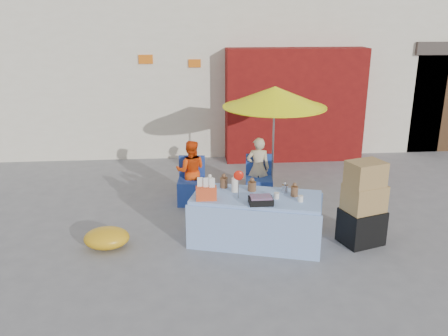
{
  "coord_description": "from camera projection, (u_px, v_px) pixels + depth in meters",
  "views": [
    {
      "loc": [
        -0.37,
        -6.53,
        3.36
      ],
      "look_at": [
        0.24,
        0.6,
        1.0
      ],
      "focal_mm": 38.0,
      "sensor_mm": 36.0,
      "label": 1
    }
  ],
  "objects": [
    {
      "name": "vendor_orange",
      "position": [
        191.0,
        171.0,
        8.73
      ],
      "size": [
        0.6,
        0.49,
        1.15
      ],
      "primitive_type": "imported",
      "rotation": [
        0.0,
        0.0,
        3.04
      ],
      "color": "#EE450C",
      "rests_on": "ground"
    },
    {
      "name": "backdrop",
      "position": [
        213.0,
        22.0,
        13.44
      ],
      "size": [
        14.0,
        8.0,
        7.8
      ],
      "color": "silver",
      "rests_on": "ground"
    },
    {
      "name": "chair_right",
      "position": [
        259.0,
        188.0,
        8.8
      ],
      "size": [
        0.53,
        0.52,
        0.85
      ],
      "rotation": [
        0.0,
        0.0,
        -0.1
      ],
      "color": "#213D98",
      "rests_on": "ground"
    },
    {
      "name": "tarp_bundle",
      "position": [
        107.0,
        238.0,
        7.07
      ],
      "size": [
        0.71,
        0.58,
        0.31
      ],
      "primitive_type": "ellipsoid",
      "rotation": [
        0.0,
        0.0,
        -0.06
      ],
      "color": "gold",
      "rests_on": "ground"
    },
    {
      "name": "market_table",
      "position": [
        256.0,
        218.0,
        7.18
      ],
      "size": [
        2.13,
        1.42,
        1.18
      ],
      "rotation": [
        0.0,
        0.0,
        -0.28
      ],
      "color": "#9BC6F8",
      "rests_on": "ground"
    },
    {
      "name": "umbrella",
      "position": [
        275.0,
        97.0,
        8.58
      ],
      "size": [
        1.9,
        1.9,
        2.09
      ],
      "color": "gray",
      "rests_on": "ground"
    },
    {
      "name": "box_stack",
      "position": [
        363.0,
        206.0,
        7.07
      ],
      "size": [
        0.71,
        0.64,
        1.3
      ],
      "rotation": [
        0.0,
        0.0,
        0.32
      ],
      "color": "black",
      "rests_on": "ground"
    },
    {
      "name": "chair_left",
      "position": [
        191.0,
        190.0,
        8.7
      ],
      "size": [
        0.53,
        0.52,
        0.85
      ],
      "rotation": [
        0.0,
        0.0,
        -0.1
      ],
      "color": "#213D98",
      "rests_on": "ground"
    },
    {
      "name": "ground",
      "position": [
        212.0,
        242.0,
        7.26
      ],
      "size": [
        80.0,
        80.0,
        0.0
      ],
      "primitive_type": "plane",
      "color": "slate",
      "rests_on": "ground"
    },
    {
      "name": "vendor_beige",
      "position": [
        258.0,
        168.0,
        8.82
      ],
      "size": [
        0.46,
        0.33,
        1.18
      ],
      "primitive_type": "imported",
      "rotation": [
        0.0,
        0.0,
        3.04
      ],
      "color": "beige",
      "rests_on": "ground"
    }
  ]
}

